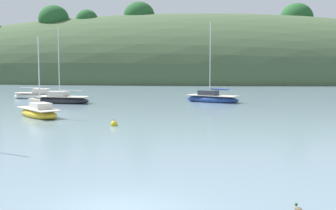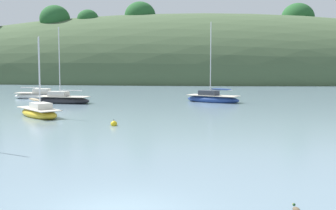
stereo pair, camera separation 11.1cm
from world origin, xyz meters
name	(u,v)px [view 1 (the left image)]	position (x,y,z in m)	size (l,w,h in m)	color
far_shoreline_hill	(188,81)	(-0.15, 84.39, 0.10)	(150.00, 36.00, 31.20)	#425638
sailboat_yellow_far	(38,96)	(-16.67, 38.74, 0.35)	(5.69, 2.09, 7.50)	white
sailboat_navy_dinghy	(212,98)	(3.63, 35.67, 0.38)	(6.32, 4.61, 8.75)	navy
sailboat_red_portside	(62,100)	(-12.09, 33.29, 0.37)	(6.23, 3.04, 8.13)	#232328
sailboat_orange_cutter	(39,112)	(-10.41, 21.91, 0.35)	(5.07, 5.31, 6.46)	gold
mooring_buoy_outer	(114,124)	(-3.52, 17.44, 0.12)	(0.44, 0.44, 0.54)	yellow
duck_straggler	(298,209)	(5.26, 0.50, 0.05)	(0.27, 0.42, 0.24)	brown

